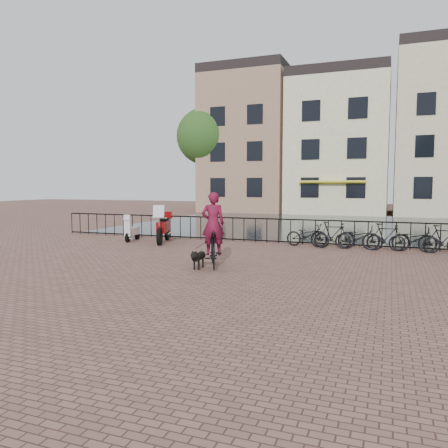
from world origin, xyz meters
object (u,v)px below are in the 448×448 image
(dog, at_px, (199,259))
(scooter, at_px, (132,227))
(cyclist, at_px, (213,234))
(motorcycle, at_px, (163,223))

(dog, distance_m, scooter, 7.03)
(cyclist, height_order, dog, cyclist)
(dog, bearing_deg, motorcycle, 123.89)
(cyclist, xyz_separation_m, scooter, (-5.50, 4.30, -0.38))
(scooter, bearing_deg, cyclist, -47.63)
(cyclist, bearing_deg, dog, 30.71)
(motorcycle, relative_size, scooter, 1.77)
(motorcycle, bearing_deg, scooter, 161.62)
(dog, height_order, motorcycle, motorcycle)
(cyclist, height_order, scooter, cyclist)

